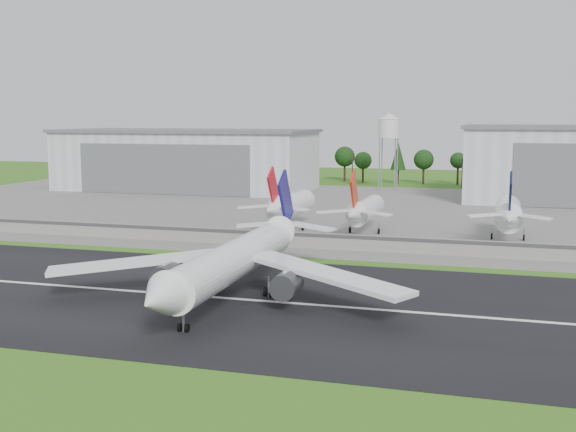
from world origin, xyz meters
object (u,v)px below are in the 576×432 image
(parked_jet_red_a, at_px, (288,206))
(parked_jet_red_b, at_px, (363,210))
(parked_jet_navy, at_px, (509,214))
(main_airliner, at_px, (233,269))

(parked_jet_red_a, bearing_deg, parked_jet_red_b, -0.21)
(parked_jet_red_a, distance_m, parked_jet_navy, 51.79)
(parked_jet_red_a, relative_size, parked_jet_navy, 1.00)
(main_airliner, relative_size, parked_jet_red_a, 1.89)
(parked_jet_red_a, bearing_deg, main_airliner, -80.50)
(parked_jet_red_a, xyz_separation_m, parked_jet_red_b, (18.78, -0.07, -0.38))
(parked_jet_red_b, bearing_deg, parked_jet_red_a, 179.79)
(main_airliner, distance_m, parked_jet_navy, 78.35)
(parked_jet_navy, bearing_deg, main_airliner, -121.20)
(main_airliner, xyz_separation_m, parked_jet_red_a, (-11.21, 67.01, 1.34))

